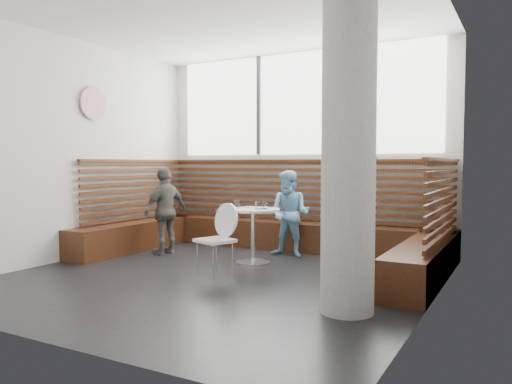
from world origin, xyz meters
The scene contains 15 objects.
room centered at (0.00, 0.00, 1.60)m, with size 5.00×5.00×3.20m.
booth centered at (0.00, 1.77, 0.41)m, with size 5.00×2.50×1.44m.
concrete_column centered at (1.85, -0.60, 1.60)m, with size 0.50×0.50×3.20m, color gray.
wall_art centered at (-2.46, 0.40, 2.30)m, with size 0.50×0.50×0.03m, color white.
cafe_table centered at (-0.04, 0.99, 0.55)m, with size 0.74×0.74×0.77m.
cafe_chair centered at (-0.08, 0.15, 0.53)m, with size 0.43×0.42×0.90m.
adult_man centered at (1.35, 1.14, 0.83)m, with size 1.08×0.62×1.66m, color #50573A.
child_back centered at (0.19, 1.72, 0.64)m, with size 0.63×0.49×1.29m, color #80B8DE.
child_left centered at (-1.58, 0.98, 0.67)m, with size 0.78×0.33×1.33m, color #5C5853.
plate_near centered at (-0.15, 1.10, 0.77)m, with size 0.19×0.19×0.01m, color white.
plate_far centered at (0.01, 1.10, 0.77)m, with size 0.21×0.21×0.01m, color white.
glass_left centered at (-0.26, 0.91, 0.82)m, with size 0.07×0.07×0.12m, color white.
glass_mid centered at (0.06, 0.94, 0.82)m, with size 0.07×0.07×0.11m, color white.
glass_right centered at (0.11, 1.05, 0.82)m, with size 0.07×0.07×0.11m, color white.
menu_card centered at (-0.04, 0.83, 0.77)m, with size 0.21×0.15×0.00m, color #A5C64C.
Camera 1 is at (3.31, -5.06, 1.40)m, focal length 35.00 mm.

